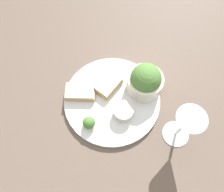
# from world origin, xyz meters

# --- Properties ---
(ground_plane) EXTENTS (4.00, 4.00, 0.00)m
(ground_plane) POSITION_xyz_m (0.00, 0.00, 0.00)
(ground_plane) COLOR brown
(dinner_plate) EXTENTS (0.30, 0.30, 0.01)m
(dinner_plate) POSITION_xyz_m (0.00, 0.00, 0.01)
(dinner_plate) COLOR silver
(dinner_plate) RESTS_ON ground_plane
(salad_bowl) EXTENTS (0.11, 0.11, 0.10)m
(salad_bowl) POSITION_xyz_m (0.10, -0.02, 0.06)
(salad_bowl) COLOR silver
(salad_bowl) RESTS_ON dinner_plate
(sauce_ramekin) EXTENTS (0.06, 0.06, 0.03)m
(sauce_ramekin) POSITION_xyz_m (0.00, -0.06, 0.03)
(sauce_ramekin) COLOR beige
(sauce_ramekin) RESTS_ON dinner_plate
(cheese_toast_near) EXTENTS (0.10, 0.10, 0.03)m
(cheese_toast_near) POSITION_xyz_m (-0.07, 0.07, 0.03)
(cheese_toast_near) COLOR tan
(cheese_toast_near) RESTS_ON dinner_plate
(cheese_toast_far) EXTENTS (0.10, 0.08, 0.03)m
(cheese_toast_far) POSITION_xyz_m (0.01, 0.04, 0.03)
(cheese_toast_far) COLOR tan
(cheese_toast_far) RESTS_ON dinner_plate
(wine_glass) EXTENTS (0.08, 0.08, 0.15)m
(wine_glass) POSITION_xyz_m (0.09, -0.19, 0.10)
(wine_glass) COLOR silver
(wine_glass) RESTS_ON ground_plane
(garnish) EXTENTS (0.04, 0.04, 0.04)m
(garnish) POSITION_xyz_m (-0.10, -0.03, 0.03)
(garnish) COLOR #477533
(garnish) RESTS_ON dinner_plate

